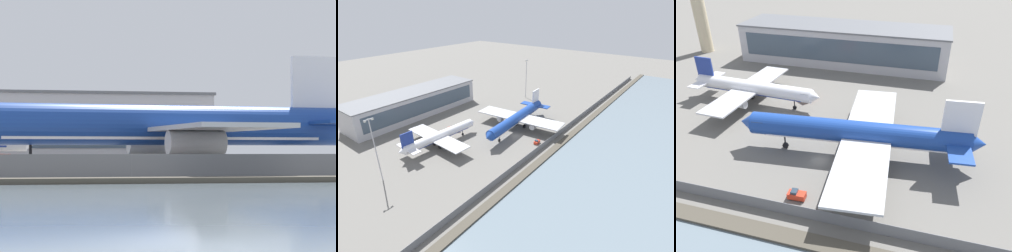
# 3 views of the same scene
# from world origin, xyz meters

# --- Properties ---
(ground_plane) EXTENTS (500.00, 500.00, 0.00)m
(ground_plane) POSITION_xyz_m (0.00, 0.00, 0.00)
(ground_plane) COLOR #66635E
(shoreline_seawall) EXTENTS (320.00, 3.00, 0.50)m
(shoreline_seawall) POSITION_xyz_m (0.00, -20.50, 0.25)
(shoreline_seawall) COLOR #474238
(shoreline_seawall) RESTS_ON ground
(perimeter_fence) EXTENTS (280.00, 0.10, 2.49)m
(perimeter_fence) POSITION_xyz_m (0.00, -16.00, 1.24)
(perimeter_fence) COLOR slate
(perimeter_fence) RESTS_ON ground
(cargo_jet_blue) EXTENTS (50.74, 43.81, 14.65)m
(cargo_jet_blue) POSITION_xyz_m (7.58, 3.72, 5.59)
(cargo_jet_blue) COLOR #193D93
(cargo_jet_blue) RESTS_ON ground
(passenger_jet_white) EXTENTS (38.95, 33.33, 11.54)m
(passenger_jet_white) POSITION_xyz_m (-26.65, 20.39, 4.41)
(passenger_jet_white) COLOR white
(passenger_jet_white) RESTS_ON ground
(baggage_tug) EXTENTS (3.27, 1.74, 1.80)m
(baggage_tug) POSITION_xyz_m (-0.25, -11.96, 0.81)
(baggage_tug) COLOR red
(baggage_tug) RESTS_ON ground
(ops_van) EXTENTS (5.50, 4.60, 2.48)m
(ops_van) POSITION_xyz_m (-13.71, 25.93, 1.28)
(ops_van) COLOR red
(ops_van) RESTS_ON ground
(terminal_building) EXTENTS (72.74, 19.28, 13.19)m
(terminal_building) POSITION_xyz_m (-11.45, 59.25, 6.61)
(terminal_building) COLOR #B2B2B7
(terminal_building) RESTS_ON ground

